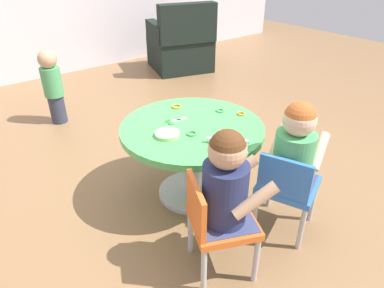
{
  "coord_description": "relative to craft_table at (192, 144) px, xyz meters",
  "views": [
    {
      "loc": [
        -1.14,
        -1.44,
        1.46
      ],
      "look_at": [
        0.0,
        0.0,
        0.38
      ],
      "focal_mm": 32.47,
      "sensor_mm": 36.0,
      "label": 1
    }
  ],
  "objects": [
    {
      "name": "cookie_cutter_2",
      "position": [
        -0.07,
        -0.08,
        0.13
      ],
      "size": [
        0.06,
        0.06,
        0.01
      ],
      "primitive_type": "torus",
      "color": "#4CB259",
      "rests_on": "craft_table"
    },
    {
      "name": "rolling_pin",
      "position": [
        0.02,
        -0.29,
        0.15
      ],
      "size": [
        0.17,
        0.19,
        0.05
      ],
      "color": "green",
      "rests_on": "craft_table"
    },
    {
      "name": "child_chair_right",
      "position": [
        0.2,
        -0.58,
        -0.08
      ],
      "size": [
        0.39,
        0.39,
        0.54
      ],
      "color": "#B7B7BC",
      "rests_on": "ground"
    },
    {
      "name": "ground_plane",
      "position": [
        0.0,
        0.0,
        -0.38
      ],
      "size": [
        10.0,
        10.0,
        0.0
      ],
      "primitive_type": "plane",
      "color": "olive"
    },
    {
      "name": "craft_table",
      "position": [
        0.0,
        0.0,
        0.0
      ],
      "size": [
        0.86,
        0.86,
        0.51
      ],
      "color": "silver",
      "rests_on": "ground"
    },
    {
      "name": "seated_child_right",
      "position": [
        0.23,
        -0.56,
        0.15
      ],
      "size": [
        0.42,
        0.38,
        0.51
      ],
      "color": "#3F4772",
      "rests_on": "ground"
    },
    {
      "name": "toddler_standing",
      "position": [
        -0.3,
        1.61,
        -0.02
      ],
      "size": [
        0.17,
        0.17,
        0.67
      ],
      "color": "#33384C",
      "rests_on": "ground"
    },
    {
      "name": "seated_child_left",
      "position": [
        -0.25,
        -0.56,
        0.15
      ],
      "size": [
        0.43,
        0.39,
        0.51
      ],
      "color": "#3F4772",
      "rests_on": "ground"
    },
    {
      "name": "cookie_cutter_0",
      "position": [
        0.34,
        -0.07,
        0.13
      ],
      "size": [
        0.05,
        0.05,
        0.01
      ],
      "primitive_type": "torus",
      "color": "orange",
      "rests_on": "craft_table"
    },
    {
      "name": "cookie_cutter_1",
      "position": [
        0.08,
        0.27,
        0.13
      ],
      "size": [
        0.06,
        0.06,
        0.01
      ],
      "primitive_type": "torus",
      "color": "orange",
      "rests_on": "craft_table"
    },
    {
      "name": "craft_scissors",
      "position": [
        -0.05,
        0.11,
        0.13
      ],
      "size": [
        0.14,
        0.08,
        0.01
      ],
      "color": "silver",
      "rests_on": "craft_table"
    },
    {
      "name": "playdough_blob_0",
      "position": [
        -0.19,
        -0.01,
        0.14
      ],
      "size": [
        0.14,
        0.14,
        0.02
      ],
      "primitive_type": "cylinder",
      "color": "#B2E58C",
      "rests_on": "craft_table"
    },
    {
      "name": "armchair_dark",
      "position": [
        1.52,
        2.15,
        -0.07
      ],
      "size": [
        0.88,
        0.89,
        0.85
      ],
      "color": "black",
      "rests_on": "ground"
    },
    {
      "name": "child_chair_left",
      "position": [
        -0.28,
        -0.54,
        -0.08
      ],
      "size": [
        0.4,
        0.4,
        0.54
      ],
      "color": "#B7B7BC",
      "rests_on": "ground"
    },
    {
      "name": "cookie_cutter_3",
      "position": [
        0.27,
        0.05,
        0.13
      ],
      "size": [
        0.05,
        0.05,
        0.01
      ],
      "primitive_type": "torus",
      "color": "#4CB259",
      "rests_on": "craft_table"
    }
  ]
}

